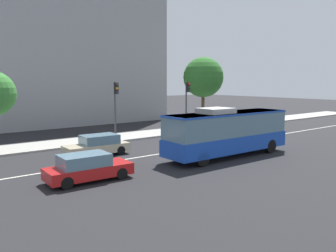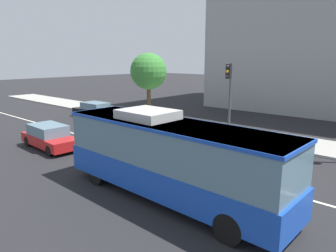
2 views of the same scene
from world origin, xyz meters
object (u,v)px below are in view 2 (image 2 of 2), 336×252
transit_bus (169,155)px  sedan_beige (150,130)px  sedan_black (94,110)px  sedan_red (50,137)px  street_tree_kerbside_left (148,72)px  traffic_light_near_corner (229,88)px

transit_bus → sedan_beige: size_ratio=2.19×
sedan_black → sedan_beige: (9.86, -2.46, 0.00)m
transit_bus → sedan_beige: (-6.98, 5.96, -1.09)m
sedan_red → street_tree_kerbside_left: 11.67m
sedan_black → traffic_light_near_corner: 13.96m
sedan_black → street_tree_kerbside_left: (4.36, 2.92, 3.61)m
sedan_black → street_tree_kerbside_left: size_ratio=0.76×
sedan_beige → traffic_light_near_corner: traffic_light_near_corner is taller
street_tree_kerbside_left → sedan_red: bearing=-78.9°
sedan_beige → sedan_red: bearing=61.2°
transit_bus → sedan_beige: 9.25m
transit_bus → sedan_black: bearing=154.4°
sedan_red → sedan_black: bearing=131.4°
street_tree_kerbside_left → transit_bus: bearing=-42.3°
sedan_black → sedan_beige: same height
transit_bus → sedan_red: (-10.35, 0.46, -1.09)m
street_tree_kerbside_left → sedan_black: bearing=-146.1°
sedan_black → traffic_light_near_corner: bearing=-175.4°
sedan_red → traffic_light_near_corner: traffic_light_near_corner is taller
street_tree_kerbside_left → traffic_light_near_corner: bearing=-9.5°
transit_bus → sedan_black: 18.87m
sedan_beige → traffic_light_near_corner: bearing=-131.6°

